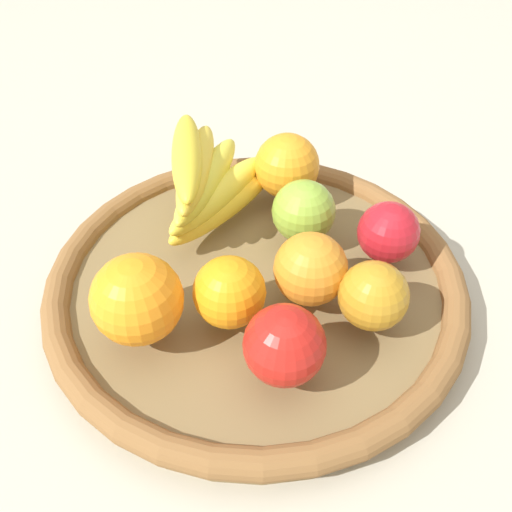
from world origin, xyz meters
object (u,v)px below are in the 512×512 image
(apple_3, at_px, (388,232))
(orange_0, at_px, (287,166))
(apple_2, at_px, (304,211))
(orange_2, at_px, (311,269))
(orange_3, at_px, (229,292))
(apple_0, at_px, (373,296))
(apple_1, at_px, (284,345))
(orange_1, at_px, (137,299))
(banana_bunch, at_px, (207,181))

(apple_3, height_order, orange_0, orange_0)
(apple_2, height_order, orange_0, orange_0)
(orange_2, bearing_deg, orange_3, -48.50)
(apple_2, xyz_separation_m, orange_2, (0.08, 0.03, 0.00))
(orange_3, xyz_separation_m, apple_3, (-0.14, 0.12, -0.00))
(apple_0, xyz_separation_m, orange_0, (-0.16, -0.14, 0.01))
(apple_0, distance_m, orange_2, 0.06)
(apple_2, bearing_deg, apple_1, 12.48)
(apple_2, height_order, orange_1, orange_1)
(apple_3, distance_m, apple_1, 0.19)
(apple_0, bearing_deg, orange_1, -65.53)
(apple_2, relative_size, apple_1, 0.97)
(apple_2, relative_size, banana_bunch, 0.40)
(orange_3, bearing_deg, banana_bunch, -148.15)
(orange_1, bearing_deg, orange_3, 122.21)
(apple_2, height_order, apple_3, apple_2)
(apple_2, height_order, apple_0, apple_2)
(apple_2, bearing_deg, orange_1, -28.39)
(banana_bunch, bearing_deg, orange_3, 31.85)
(apple_3, xyz_separation_m, orange_2, (0.08, -0.06, 0.00))
(apple_0, bearing_deg, banana_bunch, -113.76)
(orange_3, xyz_separation_m, orange_2, (-0.05, 0.06, 0.00))
(orange_3, distance_m, orange_2, 0.08)
(orange_3, height_order, apple_0, orange_3)
(apple_2, bearing_deg, orange_2, 21.77)
(apple_0, relative_size, orange_0, 0.86)
(banana_bunch, distance_m, apple_0, 0.23)
(apple_2, bearing_deg, apple_3, 90.71)
(banana_bunch, xyz_separation_m, apple_1, (0.18, 0.15, -0.01))
(apple_3, xyz_separation_m, apple_0, (0.09, 0.01, 0.00))
(banana_bunch, bearing_deg, apple_0, 66.24)
(apple_1, relative_size, apple_0, 1.08)
(apple_1, height_order, apple_0, apple_1)
(banana_bunch, distance_m, apple_1, 0.23)
(orange_3, height_order, orange_0, orange_0)
(orange_1, xyz_separation_m, apple_0, (-0.09, 0.19, -0.01))
(orange_2, xyz_separation_m, orange_0, (-0.15, -0.08, 0.00))
(apple_1, relative_size, orange_0, 0.93)
(apple_2, xyz_separation_m, orange_1, (0.18, -0.10, 0.01))
(apple_1, distance_m, apple_0, 0.10)
(orange_2, relative_size, orange_0, 0.94)
(apple_1, distance_m, orange_2, 0.09)
(orange_1, xyz_separation_m, apple_3, (-0.18, 0.19, -0.01))
(orange_2, bearing_deg, apple_2, -158.23)
(apple_2, distance_m, apple_1, 0.18)
(orange_3, bearing_deg, apple_1, 58.98)
(orange_3, xyz_separation_m, banana_bunch, (-0.14, -0.08, 0.01))
(apple_3, distance_m, apple_0, 0.09)
(orange_2, distance_m, orange_0, 0.17)
(apple_1, bearing_deg, orange_1, -88.50)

